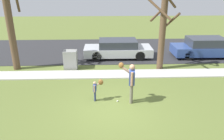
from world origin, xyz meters
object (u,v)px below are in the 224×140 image
Objects in this scene: baseball at (117,101)px; street_tree_near at (163,30)px; person_adult at (131,79)px; person_child at (97,87)px; parked_wagon_blue at (205,47)px; utility_cabinet at (71,60)px; street_tree_far at (9,17)px; parked_sedan_silver at (118,49)px.

street_tree_near is (2.78, 3.94, 2.32)m from baseball.
person_adult is 1.80× the size of person_child.
person_adult is 0.39× the size of parked_wagon_blue.
parked_wagon_blue reaches higher than baseball.
person_adult is at bearing -1.05° from person_child.
person_child is at bearing -67.09° from utility_cabinet.
street_tree_far reaches higher than person_adult.
street_tree_far is 1.29× the size of parked_wagon_blue.
person_child is 4.30m from utility_cabinet.
utility_cabinet is at bearing 177.86° from street_tree_near.
street_tree_far is 12.67m from parked_wagon_blue.
parked_sedan_silver is at bearing 86.43° from baseball.
person_adult is at bearing 46.30° from parked_wagon_blue.
utility_cabinet is 9.27m from parked_wagon_blue.
street_tree_far is at bearing 144.14° from baseball.
street_tree_far is (-5.81, 4.20, 3.02)m from baseball.
parked_sedan_silver is at bearing -81.65° from person_adult.
baseball is at bearing -125.23° from street_tree_near.
parked_wagon_blue is at bearing 12.69° from utility_cabinet.
person_child is 5.53m from street_tree_near.
street_tree_near reaches higher than parked_wagon_blue.
parked_sedan_silver is at bearing 136.54° from street_tree_near.
baseball is (0.89, -0.18, -0.60)m from person_child.
street_tree_far is at bearing 9.14° from parked_wagon_blue.
utility_cabinet is (-2.56, 4.14, 0.53)m from baseball.
person_adult is 0.38× the size of parked_sedan_silver.
person_child is at bearing -1.05° from person_adult.
baseball is 0.07× the size of utility_cabinet.
utility_cabinet is 0.24× the size of parked_sedan_silver.
street_tree_near reaches higher than person_adult.
person_child is at bearing -134.31° from street_tree_near.
person_child is at bearing 78.05° from parked_sedan_silver.
parked_wagon_blue is (5.92, 6.20, -0.41)m from person_adult.
parked_wagon_blue is (6.47, 6.18, 0.62)m from baseball.
street_tree_far is 1.26× the size of parked_sedan_silver.
street_tree_far is at bearing 178.28° from street_tree_near.
street_tree_near reaches higher than parked_sedan_silver.
utility_cabinet reaches higher than person_child.
utility_cabinet reaches higher than baseball.
person_child is 0.22× the size of street_tree_near.
person_child is 0.86× the size of utility_cabinet.
street_tree_far reaches higher than parked_sedan_silver.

